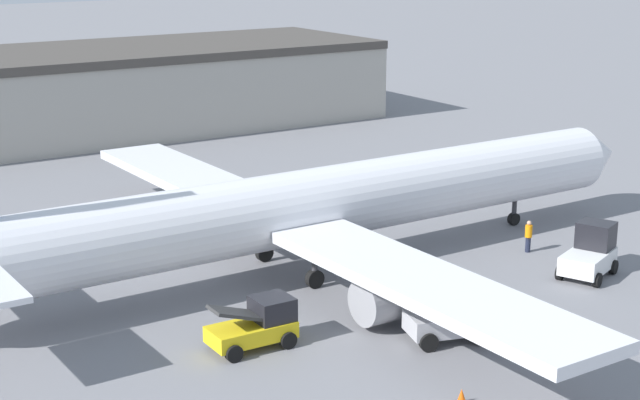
{
  "coord_description": "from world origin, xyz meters",
  "views": [
    {
      "loc": [
        -25.48,
        -39.07,
        16.22
      ],
      "look_at": [
        0.0,
        0.0,
        3.5
      ],
      "focal_mm": 55.0,
      "sensor_mm": 36.0,
      "label": 1
    }
  ],
  "objects_px": {
    "safety_cone_far": "(462,396)",
    "belt_loader_truck": "(257,324)",
    "safety_cone_near": "(548,337)",
    "airplane": "(302,208)",
    "ground_crew_worker": "(528,235)",
    "baggage_tug": "(590,253)",
    "pushback_tug": "(456,314)"
  },
  "relations": [
    {
      "from": "belt_loader_truck",
      "to": "pushback_tug",
      "type": "height_order",
      "value": "pushback_tug"
    },
    {
      "from": "baggage_tug",
      "to": "pushback_tug",
      "type": "bearing_deg",
      "value": 170.92
    },
    {
      "from": "ground_crew_worker",
      "to": "safety_cone_near",
      "type": "height_order",
      "value": "ground_crew_worker"
    },
    {
      "from": "ground_crew_worker",
      "to": "safety_cone_near",
      "type": "bearing_deg",
      "value": 117.03
    },
    {
      "from": "pushback_tug",
      "to": "safety_cone_far",
      "type": "bearing_deg",
      "value": -110.95
    },
    {
      "from": "ground_crew_worker",
      "to": "pushback_tug",
      "type": "xyz_separation_m",
      "value": [
        -10.78,
        -6.69,
        0.19
      ]
    },
    {
      "from": "belt_loader_truck",
      "to": "safety_cone_far",
      "type": "relative_size",
      "value": 6.43
    },
    {
      "from": "belt_loader_truck",
      "to": "baggage_tug",
      "type": "bearing_deg",
      "value": -3.4
    },
    {
      "from": "baggage_tug",
      "to": "safety_cone_near",
      "type": "xyz_separation_m",
      "value": [
        -7.83,
        -4.86,
        -0.88
      ]
    },
    {
      "from": "safety_cone_near",
      "to": "safety_cone_far",
      "type": "xyz_separation_m",
      "value": [
        -6.46,
        -2.09,
        0.0
      ]
    },
    {
      "from": "baggage_tug",
      "to": "safety_cone_far",
      "type": "height_order",
      "value": "baggage_tug"
    },
    {
      "from": "ground_crew_worker",
      "to": "safety_cone_far",
      "type": "distance_m",
      "value": 18.21
    },
    {
      "from": "pushback_tug",
      "to": "belt_loader_truck",
      "type": "bearing_deg",
      "value": 169.42
    },
    {
      "from": "baggage_tug",
      "to": "pushback_tug",
      "type": "height_order",
      "value": "baggage_tug"
    },
    {
      "from": "airplane",
      "to": "baggage_tug",
      "type": "height_order",
      "value": "airplane"
    },
    {
      "from": "pushback_tug",
      "to": "safety_cone_far",
      "type": "distance_m",
      "value": 5.81
    },
    {
      "from": "baggage_tug",
      "to": "pushback_tug",
      "type": "xyz_separation_m",
      "value": [
        -10.73,
        -2.43,
        -0.05
      ]
    },
    {
      "from": "belt_loader_truck",
      "to": "safety_cone_near",
      "type": "distance_m",
      "value": 11.89
    },
    {
      "from": "ground_crew_worker",
      "to": "pushback_tug",
      "type": "distance_m",
      "value": 12.69
    },
    {
      "from": "baggage_tug",
      "to": "belt_loader_truck",
      "type": "xyz_separation_m",
      "value": [
        -17.93,
        1.39,
        -0.18
      ]
    },
    {
      "from": "ground_crew_worker",
      "to": "baggage_tug",
      "type": "relative_size",
      "value": 0.46
    },
    {
      "from": "safety_cone_far",
      "to": "belt_loader_truck",
      "type": "bearing_deg",
      "value": 113.6
    },
    {
      "from": "ground_crew_worker",
      "to": "safety_cone_far",
      "type": "relative_size",
      "value": 3.12
    },
    {
      "from": "airplane",
      "to": "safety_cone_near",
      "type": "xyz_separation_m",
      "value": [
        3.66,
        -13.05,
        -2.99
      ]
    },
    {
      "from": "belt_loader_truck",
      "to": "safety_cone_far",
      "type": "xyz_separation_m",
      "value": [
        3.64,
        -8.33,
        -0.69
      ]
    },
    {
      "from": "airplane",
      "to": "baggage_tug",
      "type": "bearing_deg",
      "value": -36.0
    },
    {
      "from": "pushback_tug",
      "to": "baggage_tug",
      "type": "bearing_deg",
      "value": 30.15
    },
    {
      "from": "belt_loader_truck",
      "to": "safety_cone_near",
      "type": "xyz_separation_m",
      "value": [
        10.1,
        -6.24,
        -0.69
      ]
    },
    {
      "from": "ground_crew_worker",
      "to": "belt_loader_truck",
      "type": "height_order",
      "value": "belt_loader_truck"
    },
    {
      "from": "airplane",
      "to": "ground_crew_worker",
      "type": "xyz_separation_m",
      "value": [
        11.55,
        -3.93,
        -2.35
      ]
    },
    {
      "from": "baggage_tug",
      "to": "safety_cone_near",
      "type": "bearing_deg",
      "value": -170.06
    },
    {
      "from": "airplane",
      "to": "pushback_tug",
      "type": "bearing_deg",
      "value": -86.4
    }
  ]
}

